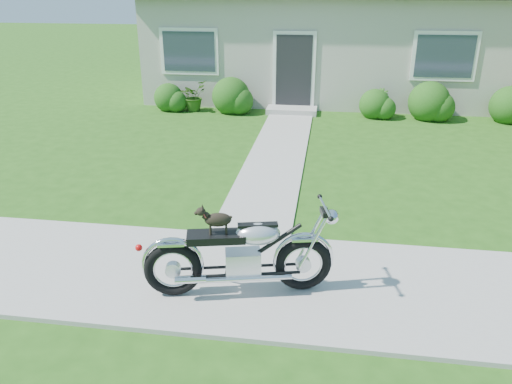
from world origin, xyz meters
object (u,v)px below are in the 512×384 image
Objects in this scene: potted_plant_left at (193,96)px; potted_plant_right at (379,103)px; house at (348,25)px; motorcycle_with_dog at (243,255)px.

potted_plant_right is (5.21, 0.00, -0.04)m from potted_plant_left.
house reaches higher than potted_plant_right.
house is at bearing 104.43° from potted_plant_right.
motorcycle_with_dog is at bearing -96.18° from house.
house reaches higher than motorcycle_with_dog.
house is at bearing 38.57° from potted_plant_left.
potted_plant_left is 5.21m from potted_plant_right.
potted_plant_left is at bearing -141.43° from house.
potted_plant_left is 9.38m from motorcycle_with_dog.
potted_plant_right is 9.17m from motorcycle_with_dog.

